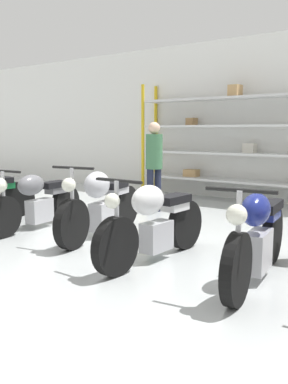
% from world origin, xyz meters
% --- Properties ---
extents(ground_plane, '(30.00, 30.00, 0.00)m').
position_xyz_m(ground_plane, '(0.00, 0.00, 0.00)').
color(ground_plane, '#B2B7B7').
extents(back_wall, '(30.00, 0.08, 3.60)m').
position_xyz_m(back_wall, '(0.00, 4.74, 1.80)').
color(back_wall, white).
rests_on(back_wall, ground_plane).
extents(shelving_rack, '(4.66, 0.63, 2.66)m').
position_xyz_m(shelving_rack, '(-0.43, 4.38, 1.33)').
color(shelving_rack, gold).
rests_on(shelving_rack, ground_plane).
extents(motorcycle_grey, '(0.64, 2.01, 0.99)m').
position_xyz_m(motorcycle_grey, '(-1.83, -0.01, 0.46)').
color(motorcycle_grey, black).
rests_on(motorcycle_grey, ground_plane).
extents(motorcycle_silver, '(0.73, 2.18, 1.10)m').
position_xyz_m(motorcycle_silver, '(-0.64, 0.21, 0.49)').
color(motorcycle_silver, black).
rests_on(motorcycle_silver, ground_plane).
extents(motorcycle_white, '(0.63, 2.02, 1.05)m').
position_xyz_m(motorcycle_white, '(0.67, -0.30, 0.47)').
color(motorcycle_white, black).
rests_on(motorcycle_white, ground_plane).
extents(motorcycle_blue, '(0.64, 2.15, 1.06)m').
position_xyz_m(motorcycle_blue, '(1.92, -0.23, 0.48)').
color(motorcycle_blue, black).
rests_on(motorcycle_blue, ground_plane).
extents(person_browsing, '(0.41, 0.41, 1.72)m').
position_xyz_m(person_browsing, '(-1.15, 2.29, 1.01)').
color(person_browsing, '#1E2338').
rests_on(person_browsing, ground_plane).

